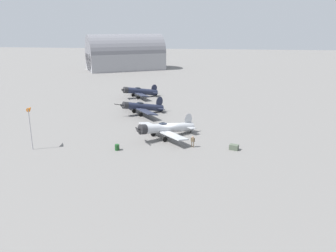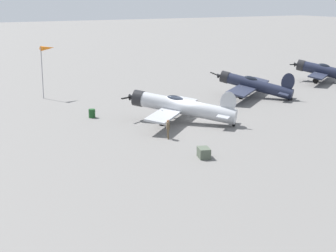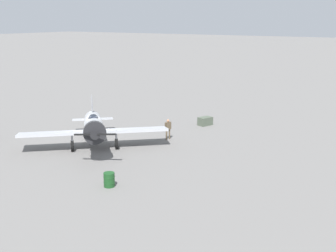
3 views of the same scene
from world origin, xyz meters
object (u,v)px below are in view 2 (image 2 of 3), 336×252
at_px(ground_crew_mechanic, 168,127).
at_px(fuel_drum, 92,113).
at_px(airplane_mid_apron, 253,85).
at_px(airplane_foreground, 180,107).
at_px(windsock_mast, 47,50).
at_px(equipment_crate, 204,153).
at_px(airplane_far_line, 326,71).

bearing_deg(ground_crew_mechanic, fuel_drum, 123.89).
bearing_deg(airplane_mid_apron, airplane_foreground, 78.34).
height_order(airplane_mid_apron, windsock_mast, windsock_mast).
relative_size(airplane_foreground, ground_crew_mechanic, 5.88).
xyz_separation_m(fuel_drum, windsock_mast, (-0.54, 12.20, 5.06)).
bearing_deg(equipment_crate, airplane_foreground, 68.61).
distance_m(airplane_foreground, equipment_crate, 11.23).
bearing_deg(airplane_foreground, fuel_drum, 4.26).
relative_size(airplane_far_line, fuel_drum, 11.10).
height_order(airplane_far_line, equipment_crate, airplane_far_line).
relative_size(airplane_mid_apron, equipment_crate, 7.53).
distance_m(airplane_foreground, airplane_mid_apron, 15.37).
distance_m(airplane_mid_apron, airplane_far_line, 16.00).
height_order(equipment_crate, fuel_drum, fuel_drum).
bearing_deg(ground_crew_mechanic, equipment_crate, -72.85).
xyz_separation_m(airplane_far_line, ground_crew_mechanic, (-33.18, -15.05, -0.53)).
bearing_deg(ground_crew_mechanic, airplane_mid_apron, 52.14).
distance_m(fuel_drum, windsock_mast, 13.22).
relative_size(ground_crew_mechanic, fuel_drum, 1.95).
xyz_separation_m(ground_crew_mechanic, fuel_drum, (-2.64, 10.49, -0.58)).
relative_size(airplane_foreground, fuel_drum, 11.49).
xyz_separation_m(equipment_crate, fuel_drum, (-2.37, 16.36, 0.05)).
xyz_separation_m(airplane_foreground, fuel_drum, (-6.45, 5.96, -1.11)).
relative_size(equipment_crate, fuel_drum, 1.69).
distance_m(airplane_mid_apron, equipment_crate, 24.77).
relative_size(airplane_foreground, airplane_far_line, 1.03).
bearing_deg(windsock_mast, airplane_foreground, -68.97).
bearing_deg(equipment_crate, ground_crew_mechanic, 87.40).
xyz_separation_m(airplane_mid_apron, ground_crew_mechanic, (-17.65, -11.19, -0.48)).
xyz_separation_m(airplane_far_line, equipment_crate, (-33.45, -20.92, -1.15)).
xyz_separation_m(airplane_foreground, equipment_crate, (-4.07, -10.40, -1.15)).
relative_size(airplane_far_line, windsock_mast, 1.55).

